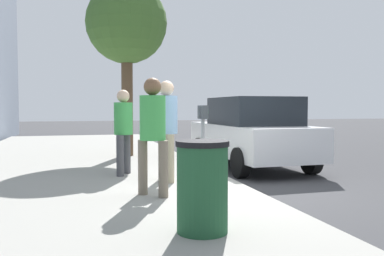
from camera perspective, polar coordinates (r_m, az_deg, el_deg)
name	(u,v)px	position (r m, az deg, el deg)	size (l,w,h in m)	color
ground_plane	(242,191)	(7.57, 6.92, -8.74)	(80.00, 80.00, 0.00)	#38383A
sidewalk_slab	(69,197)	(7.03, -16.72, -9.13)	(28.00, 6.00, 0.15)	gray
parking_meter	(203,126)	(7.90, 1.51, 0.30)	(0.36, 0.12, 1.41)	gray
pedestrian_at_meter	(167,121)	(7.62, -3.55, 0.95)	(0.55, 0.41, 1.86)	tan
pedestrian_bystander	(153,126)	(6.34, -5.48, 0.29)	(0.44, 0.42, 1.83)	#726656
parking_officer	(123,125)	(8.43, -9.50, 0.40)	(0.49, 0.38, 1.73)	#47474C
parked_sedan_near	(251,132)	(10.49, 8.18, -0.57)	(4.44, 2.05, 1.77)	silver
street_tree	(127,25)	(11.98, -9.06, 13.93)	(2.27, 2.27, 4.86)	brown
trash_bin	(202,186)	(4.54, 1.44, -8.10)	(0.59, 0.59, 1.01)	#1E4C2D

